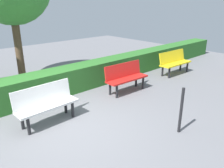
% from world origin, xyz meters
% --- Properties ---
extents(ground_plane, '(20.37, 20.37, 0.00)m').
position_xyz_m(ground_plane, '(0.00, 0.00, 0.00)').
color(ground_plane, slate).
extents(bench_yellow, '(1.46, 0.53, 0.86)m').
position_xyz_m(bench_yellow, '(-5.11, -0.64, 0.48)').
color(bench_yellow, yellow).
rests_on(bench_yellow, ground_plane).
extents(bench_red, '(1.42, 0.51, 0.86)m').
position_xyz_m(bench_red, '(-2.46, -0.62, 0.48)').
color(bench_red, red).
rests_on(bench_red, ground_plane).
extents(bench_white, '(1.41, 0.49, 0.86)m').
position_xyz_m(bench_white, '(0.21, -0.51, 0.48)').
color(bench_white, white).
rests_on(bench_white, ground_plane).
extents(hedge_row, '(16.37, 0.70, 0.75)m').
position_xyz_m(hedge_row, '(-1.18, -1.79, 0.37)').
color(hedge_row, '#2D6B28').
rests_on(hedge_row, ground_plane).
extents(railing_post_mid, '(0.06, 0.06, 1.00)m').
position_xyz_m(railing_post_mid, '(-1.63, 1.77, 0.50)').
color(railing_post_mid, black).
rests_on(railing_post_mid, ground_plane).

